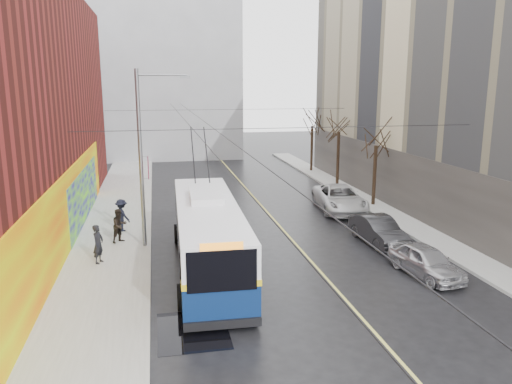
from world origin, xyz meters
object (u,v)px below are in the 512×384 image
parked_car_c (340,198)px  pedestrian_c (122,215)px  parked_car_a (426,261)px  parked_car_b (378,230)px  tree_near (377,134)px  following_car (208,197)px  pedestrian_a (98,244)px  tree_far (312,118)px  tree_mid (339,122)px  pedestrian_b (120,226)px  streetlight_pole (144,155)px  trolleybus (208,234)px

parked_car_c → pedestrian_c: pedestrian_c is taller
parked_car_a → parked_car_b: bearing=83.1°
tree_near → following_car: (-11.19, 1.68, -4.16)m
parked_car_c → parked_car_b: bearing=-88.1°
pedestrian_c → pedestrian_a: bearing=129.5°
tree_far → pedestrian_a: (-17.34, -22.20, -4.08)m
tree_mid → parked_car_a: bearing=-99.2°
pedestrian_b → following_car: bearing=10.7°
following_car → parked_car_a: bearing=-68.8°
tree_far → parked_car_a: size_ratio=1.63×
tree_mid → parked_car_b: (-3.20, -14.65, -4.54)m
tree_far → pedestrian_b: size_ratio=3.68×
parked_car_b → parked_car_c: size_ratio=0.73×
following_car → streetlight_pole: bearing=-125.9°
parked_car_c → pedestrian_a: (-14.64, -7.58, 0.24)m
streetlight_pole → parked_car_c: (12.44, 5.38, -4.02)m
streetlight_pole → parked_car_b: bearing=-7.9°
parked_car_b → following_car: following_car is taller
tree_near → parked_car_a: (-3.13, -12.34, -4.29)m
streetlight_pole → following_car: streetlight_pole is taller
tree_near → pedestrian_a: (-17.34, -8.20, -3.92)m
pedestrian_c → following_car: bearing=-90.3°
tree_mid → parked_car_b: tree_mid is taller
tree_far → parked_car_b: 22.33m
tree_mid → parked_car_a: 20.12m
streetlight_pole → pedestrian_c: (-1.44, 2.88, -3.78)m
tree_near → tree_mid: 7.01m
tree_near → pedestrian_b: bearing=-162.6°
streetlight_pole → tree_far: bearing=52.9°
parked_car_c → streetlight_pole: bearing=-150.6°
parked_car_c → pedestrian_c: 14.11m
tree_mid → following_car: bearing=-154.6°
parked_car_b → following_car: 12.29m
streetlight_pole → pedestrian_a: (-2.20, -2.20, -3.79)m
pedestrian_b → pedestrian_c: (-0.01, 2.07, 0.02)m
following_car → parked_car_c: bearing=-23.9°
pedestrian_a → pedestrian_b: size_ratio=1.02×
tree_mid → trolleybus: size_ratio=0.53×
following_car → pedestrian_c: 7.22m
parked_car_a → following_car: (-8.06, 14.02, 0.13)m
streetlight_pole → pedestrian_b: bearing=150.5°
tree_mid → parked_car_b: 15.67m
tree_near → parked_car_c: (-2.70, -0.62, -4.15)m
tree_mid → pedestrian_b: (-16.56, -12.19, -4.21)m
streetlight_pole → parked_car_b: 12.74m
tree_far → trolleybus: (-12.41, -23.59, -3.49)m
trolleybus → tree_near: bearing=39.3°
tree_far → pedestrian_a: 28.46m
parked_car_b → pedestrian_a: (-14.14, -0.54, 0.34)m
tree_far → pedestrian_c: tree_far is taller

